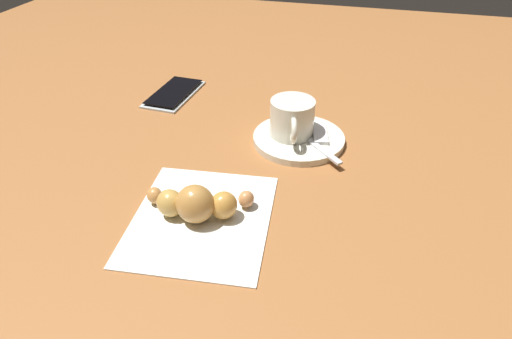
% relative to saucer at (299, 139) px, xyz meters
% --- Properties ---
extents(ground_plane, '(1.80, 1.80, 0.00)m').
position_rel_saucer_xyz_m(ground_plane, '(0.10, -0.04, -0.01)').
color(ground_plane, '#9A5F31').
extents(saucer, '(0.14, 0.14, 0.01)m').
position_rel_saucer_xyz_m(saucer, '(0.00, 0.00, 0.00)').
color(saucer, silver).
rests_on(saucer, ground).
extents(espresso_cup, '(0.09, 0.07, 0.06)m').
position_rel_saucer_xyz_m(espresso_cup, '(-0.00, -0.01, 0.03)').
color(espresso_cup, silver).
rests_on(espresso_cup, saucer).
extents(teaspoon, '(0.09, 0.09, 0.01)m').
position_rel_saucer_xyz_m(teaspoon, '(0.01, 0.01, 0.01)').
color(teaspoon, silver).
rests_on(teaspoon, saucer).
extents(sugar_packet, '(0.07, 0.03, 0.01)m').
position_rel_saucer_xyz_m(sugar_packet, '(-0.01, 0.03, 0.01)').
color(sugar_packet, white).
rests_on(sugar_packet, saucer).
extents(napkin, '(0.20, 0.18, 0.00)m').
position_rel_saucer_xyz_m(napkin, '(0.20, -0.08, -0.00)').
color(napkin, white).
rests_on(napkin, ground).
extents(croissant, '(0.08, 0.14, 0.05)m').
position_rel_saucer_xyz_m(croissant, '(0.20, -0.09, 0.02)').
color(croissant, '#BC8144').
rests_on(croissant, napkin).
extents(cell_phone, '(0.14, 0.08, 0.01)m').
position_rel_saucer_xyz_m(cell_phone, '(-0.10, -0.25, -0.00)').
color(cell_phone, '#B5BEC0').
rests_on(cell_phone, ground).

